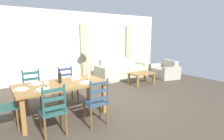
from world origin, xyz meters
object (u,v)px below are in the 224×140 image
at_px(dining_chair_near_left, 53,111).
at_px(coffee_table, 142,75).
at_px(dining_chair_near_right, 97,102).
at_px(dining_table, 62,87).
at_px(armchair_upholstered, 165,71).
at_px(coffee_cup_primary, 72,79).
at_px(dining_chair_far_right, 67,85).
at_px(standing_lamp, 90,45).
at_px(wine_glass_near_left, 48,82).
at_px(dining_chair_head_west, 1,107).
at_px(dining_chair_far_left, 33,90).
at_px(coffee_cup_secondary, 46,83).
at_px(couch, 121,71).
at_px(wine_glass_near_right, 89,76).
at_px(wine_bottle, 60,78).

relative_size(dining_chair_near_left, coffee_table, 1.07).
xyz_separation_m(dining_chair_near_right, coffee_table, (2.89, 1.74, -0.12)).
distance_m(dining_table, dining_chair_near_left, 0.86).
distance_m(coffee_table, armchair_upholstered, 1.64).
xyz_separation_m(dining_table, coffee_cup_primary, (0.29, 0.08, 0.13)).
bearing_deg(dining_chair_far_right, standing_lamp, 46.16).
distance_m(wine_glass_near_left, armchair_upholstered, 5.46).
bearing_deg(coffee_cup_primary, dining_chair_head_west, -177.51).
bearing_deg(wine_glass_near_left, standing_lamp, 47.49).
bearing_deg(dining_chair_near_left, dining_chair_far_left, 90.98).
bearing_deg(dining_chair_far_left, coffee_cup_secondary, -80.76).
distance_m(dining_chair_head_west, coffee_cup_secondary, 0.88).
xyz_separation_m(dining_chair_far_right, armchair_upholstered, (4.52, 0.45, -0.23)).
bearing_deg(coffee_cup_primary, armchair_upholstered, 13.44).
xyz_separation_m(dining_chair_far_left, coffee_table, (3.76, 0.20, -0.12)).
distance_m(dining_table, coffee_cup_primary, 0.33).
bearing_deg(standing_lamp, dining_chair_far_right, -133.84).
xyz_separation_m(dining_chair_far_left, dining_chair_head_west, (-0.70, -0.74, 0.00)).
xyz_separation_m(wine_glass_near_left, couch, (3.64, 2.32, -0.57)).
height_order(wine_glass_near_right, armchair_upholstered, wine_glass_near_right).
bearing_deg(wine_bottle, dining_table, -79.66).
distance_m(dining_chair_far_right, coffee_table, 2.91).
bearing_deg(dining_chair_far_right, dining_chair_near_right, -89.56).
bearing_deg(wine_glass_near_right, dining_chair_near_left, -149.41).
bearing_deg(wine_glass_near_right, coffee_cup_primary, 147.18).
bearing_deg(dining_chair_far_left, dining_chair_near_right, -60.69).
distance_m(coffee_cup_secondary, couch, 4.26).
bearing_deg(standing_lamp, dining_chair_head_west, -143.09).
bearing_deg(coffee_cup_secondary, wine_glass_near_left, -91.73).
bearing_deg(dining_chair_head_west, couch, 25.78).
bearing_deg(dining_chair_far_left, dining_chair_far_right, -1.21).
relative_size(dining_chair_far_left, wine_bottle, 3.04).
height_order(dining_table, dining_chair_far_left, dining_chair_far_left).
xyz_separation_m(wine_glass_near_left, wine_glass_near_right, (0.93, 0.02, 0.00)).
height_order(wine_bottle, couch, wine_bottle).
bearing_deg(wine_bottle, dining_chair_far_right, 58.50).
distance_m(dining_table, armchair_upholstered, 5.09).
bearing_deg(coffee_table, standing_lamp, 133.89).
xyz_separation_m(dining_chair_far_left, wine_glass_near_right, (1.05, -0.88, 0.38)).
distance_m(dining_chair_near_left, coffee_cup_secondary, 0.81).
relative_size(dining_chair_near_right, coffee_table, 1.07).
distance_m(dining_chair_near_right, standing_lamp, 3.62).
bearing_deg(couch, dining_table, -146.75).
bearing_deg(wine_glass_near_right, armchair_upholstered, 16.90).
relative_size(wine_glass_near_right, armchair_upholstered, 0.12).
bearing_deg(wine_glass_near_right, dining_chair_far_left, 139.97).
xyz_separation_m(wine_glass_near_left, coffee_table, (3.64, 1.10, -0.51)).
bearing_deg(standing_lamp, dining_chair_near_right, -116.15).
relative_size(dining_chair_near_left, dining_chair_head_west, 1.00).
distance_m(wine_glass_near_right, coffee_cup_secondary, 0.94).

